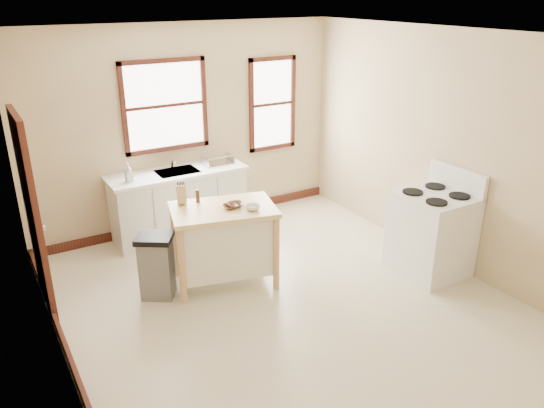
{
  "coord_description": "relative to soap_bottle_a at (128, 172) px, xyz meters",
  "views": [
    {
      "loc": [
        -2.65,
        -4.23,
        3.19
      ],
      "look_at": [
        0.11,
        0.4,
        0.99
      ],
      "focal_mm": 35.0,
      "sensor_mm": 36.0,
      "label": 1
    }
  ],
  "objects": [
    {
      "name": "ceiling",
      "position": [
        0.96,
        -2.14,
        1.76
      ],
      "size": [
        5.0,
        5.0,
        0.0
      ],
      "primitive_type": "plane",
      "rotation": [
        3.14,
        0.0,
        0.0
      ],
      "color": "white",
      "rests_on": "ground"
    },
    {
      "name": "baseboard_left",
      "position": [
        -1.26,
        -2.14,
        -0.98
      ],
      "size": [
        0.04,
        5.0,
        0.12
      ],
      "primitive_type": "cube",
      "color": "#33160E",
      "rests_on": "ground"
    },
    {
      "name": "dish_rack",
      "position": [
        1.27,
        0.08,
        -0.07
      ],
      "size": [
        0.43,
        0.33,
        0.1
      ],
      "primitive_type": null,
      "rotation": [
        0.0,
        0.0,
        -0.05
      ],
      "color": "silver",
      "rests_on": "sink_counter"
    },
    {
      "name": "window_side",
      "position": [
        2.31,
        0.34,
        0.56
      ],
      "size": [
        0.77,
        0.06,
        1.37
      ],
      "primitive_type": null,
      "color": "#33160E",
      "rests_on": "wall_back"
    },
    {
      "name": "faucet",
      "position": [
        0.66,
        0.24,
        -0.01
      ],
      "size": [
        0.03,
        0.03,
        0.22
      ],
      "primitive_type": "cylinder",
      "color": "silver",
      "rests_on": "sink_counter"
    },
    {
      "name": "wall_left",
      "position": [
        -1.29,
        -2.14,
        0.36
      ],
      "size": [
        0.04,
        5.0,
        2.8
      ],
      "primitive_type": "cube",
      "color": "beige",
      "rests_on": "ground"
    },
    {
      "name": "soap_bottle_a",
      "position": [
        0.0,
        0.0,
        0.0
      ],
      "size": [
        0.09,
        0.09,
        0.24
      ],
      "primitive_type": "imported",
      "rotation": [
        0.0,
        0.0,
        -0.03
      ],
      "color": "#B2B2B2",
      "rests_on": "sink_counter"
    },
    {
      "name": "pepper_grinder",
      "position": [
        0.44,
        -1.16,
        -0.02
      ],
      "size": [
        0.05,
        0.05,
        0.15
      ],
      "primitive_type": "cylinder",
      "rotation": [
        0.0,
        0.0,
        -0.07
      ],
      "color": "#472813",
      "rests_on": "kitchen_island"
    },
    {
      "name": "soap_bottle_b",
      "position": [
        -0.0,
        -0.01,
        -0.03
      ],
      "size": [
        0.09,
        0.09,
        0.19
      ],
      "primitive_type": "imported",
      "rotation": [
        0.0,
        0.0,
        0.12
      ],
      "color": "#B2B2B2",
      "rests_on": "sink_counter"
    },
    {
      "name": "kitchen_island",
      "position": [
        0.62,
        -1.44,
        -0.57
      ],
      "size": [
        1.29,
        0.99,
        0.94
      ],
      "primitive_type": null,
      "rotation": [
        0.0,
        0.0,
        -0.25
      ],
      "color": "#FACE93",
      "rests_on": "ground"
    },
    {
      "name": "wall_right",
      "position": [
        3.21,
        -2.14,
        0.36
      ],
      "size": [
        0.04,
        5.0,
        2.8
      ],
      "primitive_type": "cube",
      "color": "beige",
      "rests_on": "ground"
    },
    {
      "name": "sink_counter",
      "position": [
        0.66,
        0.06,
        -0.58
      ],
      "size": [
        1.86,
        0.62,
        0.92
      ],
      "primitive_type": null,
      "color": "silver",
      "rests_on": "ground"
    },
    {
      "name": "door_left",
      "position": [
        -1.25,
        -0.84,
        0.01
      ],
      "size": [
        0.06,
        0.9,
        2.1
      ],
      "primitive_type": "cube",
      "color": "#33160E",
      "rests_on": "ground"
    },
    {
      "name": "wall_back",
      "position": [
        0.96,
        0.36,
        0.36
      ],
      "size": [
        4.5,
        0.04,
        2.8
      ],
      "primitive_type": "cube",
      "color": "beige",
      "rests_on": "ground"
    },
    {
      "name": "floor",
      "position": [
        0.96,
        -2.14,
        -1.04
      ],
      "size": [
        5.0,
        5.0,
        0.0
      ],
      "primitive_type": "plane",
      "color": "beige",
      "rests_on": "ground"
    },
    {
      "name": "window_main",
      "position": [
        0.66,
        0.34,
        0.71
      ],
      "size": [
        1.17,
        0.06,
        1.22
      ],
      "primitive_type": null,
      "color": "#33160E",
      "rests_on": "wall_back"
    },
    {
      "name": "bowl_c",
      "position": [
        0.87,
        -1.67,
        -0.07
      ],
      "size": [
        0.2,
        0.2,
        0.05
      ],
      "primitive_type": "imported",
      "rotation": [
        0.0,
        0.0,
        -0.22
      ],
      "color": "silver",
      "rests_on": "kitchen_island"
    },
    {
      "name": "knife_block",
      "position": [
        0.27,
        -1.1,
        0.0
      ],
      "size": [
        0.12,
        0.12,
        0.2
      ],
      "primitive_type": null,
      "rotation": [
        0.0,
        0.0,
        -0.26
      ],
      "color": "tan",
      "rests_on": "kitchen_island"
    },
    {
      "name": "trash_bin",
      "position": [
        -0.16,
        -1.33,
        -0.67
      ],
      "size": [
        0.49,
        0.48,
        0.74
      ],
      "primitive_type": null,
      "rotation": [
        0.0,
        0.0,
        -0.58
      ],
      "color": "#5F605D",
      "rests_on": "ground"
    },
    {
      "name": "baseboard_back",
      "position": [
        0.96,
        0.33,
        -0.98
      ],
      "size": [
        4.5,
        0.04,
        0.12
      ],
      "primitive_type": "cube",
      "color": "#33160E",
      "rests_on": "ground"
    },
    {
      "name": "gas_stove",
      "position": [
        2.84,
        -2.46,
        -0.41
      ],
      "size": [
        0.79,
        0.81,
        1.26
      ],
      "primitive_type": null,
      "color": "white",
      "rests_on": "ground"
    },
    {
      "name": "bowl_b",
      "position": [
        0.75,
        -1.49,
        -0.08
      ],
      "size": [
        0.21,
        0.21,
        0.04
      ],
      "primitive_type": "imported",
      "rotation": [
        0.0,
        0.0,
        -0.15
      ],
      "color": "brown",
      "rests_on": "kitchen_island"
    },
    {
      "name": "bowl_a",
      "position": [
        0.68,
        -1.5,
        -0.08
      ],
      "size": [
        0.17,
        0.17,
        0.04
      ],
      "primitive_type": "imported",
      "rotation": [
        0.0,
        0.0,
        -0.05
      ],
      "color": "brown",
      "rests_on": "kitchen_island"
    }
  ]
}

